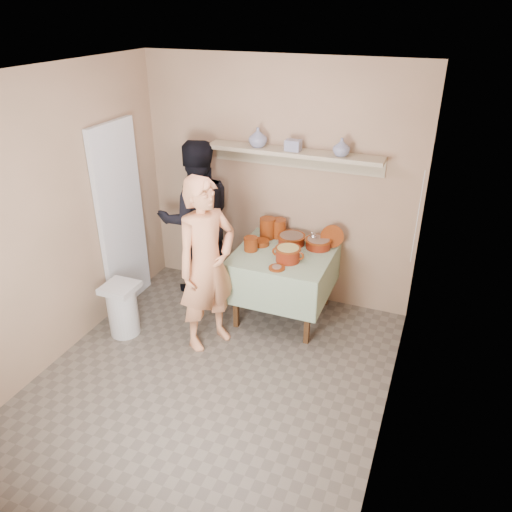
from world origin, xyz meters
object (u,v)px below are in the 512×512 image
at_px(person_cook, 207,265).
at_px(trash_bin, 123,309).
at_px(person_helper, 197,219).
at_px(serving_table, 284,262).
at_px(cazuela_rice, 288,253).

relative_size(person_cook, trash_bin, 3.06).
height_order(person_helper, trash_bin, person_helper).
height_order(serving_table, trash_bin, serving_table).
bearing_deg(serving_table, cazuela_rice, -61.35).
bearing_deg(person_cook, serving_table, -7.97).
distance_m(person_helper, cazuela_rice, 1.22).
relative_size(person_helper, trash_bin, 3.16).
relative_size(person_cook, person_helper, 0.97).
bearing_deg(trash_bin, person_helper, 73.88).
bearing_deg(cazuela_rice, person_cook, -138.86).
bearing_deg(person_helper, cazuela_rice, 129.06).
bearing_deg(person_helper, trash_bin, 39.14).
xyz_separation_m(person_cook, person_helper, (-0.56, 0.88, 0.03)).
bearing_deg(person_cook, cazuela_rice, -20.22).
distance_m(person_helper, trash_bin, 1.27).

